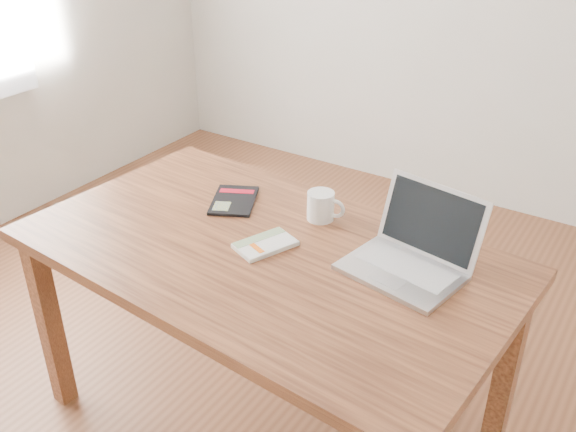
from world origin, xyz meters
The scene contains 6 objects.
room centered at (-0.07, 0.00, 1.36)m, with size 4.04×4.04×2.70m.
desk centered at (0.08, -0.12, 0.66)m, with size 1.57×0.98×0.75m.
white_guidebook centered at (0.08, -0.11, 0.76)m, with size 0.17×0.21×0.02m.
black_guidebook centered at (-0.18, 0.08, 0.76)m, with size 0.22×0.26×0.01m.
laptop centered at (0.50, 0.03, 0.80)m, with size 0.37×0.35×0.22m.
coffee_mug centered at (0.13, 0.14, 0.80)m, with size 0.13×0.09×0.10m.
Camera 1 is at (1.05, -1.48, 1.79)m, focal length 40.00 mm.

